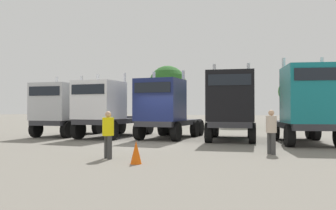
{
  "coord_description": "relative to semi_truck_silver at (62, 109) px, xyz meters",
  "views": [
    {
      "loc": [
        6.73,
        -15.58,
        1.7
      ],
      "look_at": [
        -0.4,
        3.85,
        2.0
      ],
      "focal_mm": 36.82,
      "sensor_mm": 36.0,
      "label": 1
    }
  ],
  "objects": [
    {
      "name": "semi_truck_teal",
      "position": [
        14.69,
        -0.4,
        0.23
      ],
      "size": [
        3.78,
        6.48,
        4.39
      ],
      "rotation": [
        0.0,
        0.0,
        -1.35
      ],
      "color": "#333338",
      "rests_on": "ground"
    },
    {
      "name": "ground",
      "position": [
        7.33,
        -2.93,
        -1.76
      ],
      "size": [
        200.0,
        200.0,
        0.0
      ],
      "primitive_type": "plane",
      "color": "slate"
    },
    {
      "name": "oak_far_centre",
      "position": [
        8.87,
        15.02,
        1.46
      ],
      "size": [
        3.06,
        3.06,
        4.78
      ],
      "color": "#4C3823",
      "rests_on": "ground"
    },
    {
      "name": "semi_truck_white",
      "position": [
        3.34,
        -0.19,
        0.01
      ],
      "size": [
        2.58,
        6.46,
        3.97
      ],
      "rotation": [
        0.0,
        0.0,
        -1.58
      ],
      "color": "#333338",
      "rests_on": "ground"
    },
    {
      "name": "semi_truck_silver",
      "position": [
        0.0,
        0.0,
        0.0
      ],
      "size": [
        2.92,
        6.27,
        3.95
      ],
      "rotation": [
        0.0,
        0.0,
        -1.51
      ],
      "color": "#333338",
      "rests_on": "ground"
    },
    {
      "name": "visitor_in_hivis",
      "position": [
        7.96,
        -7.96,
        -0.81
      ],
      "size": [
        0.56,
        0.56,
        1.65
      ],
      "rotation": [
        0.0,
        0.0,
        4.08
      ],
      "color": "#373737",
      "rests_on": "ground"
    },
    {
      "name": "semi_truck_navy",
      "position": [
        6.97,
        0.23,
        0.02
      ],
      "size": [
        2.66,
        5.91,
        4.03
      ],
      "rotation": [
        0.0,
        0.0,
        -1.59
      ],
      "color": "#333338",
      "rests_on": "ground"
    },
    {
      "name": "oak_far_left",
      "position": [
        0.42,
        18.54,
        2.87
      ],
      "size": [
        4.27,
        4.27,
        6.79
      ],
      "color": "#4C3823",
      "rests_on": "ground"
    },
    {
      "name": "semi_truck_black",
      "position": [
        10.83,
        0.19,
        0.18
      ],
      "size": [
        3.29,
        6.14,
        4.32
      ],
      "rotation": [
        0.0,
        0.0,
        -1.44
      ],
      "color": "#333338",
      "rests_on": "ground"
    },
    {
      "name": "traffic_cone_far",
      "position": [
        9.38,
        -8.69,
        -1.4
      ],
      "size": [
        0.36,
        0.36,
        0.73
      ],
      "primitive_type": "cone",
      "color": "#F2590C",
      "rests_on": "ground"
    },
    {
      "name": "oak_far_right",
      "position": [
        13.95,
        18.22,
        1.78
      ],
      "size": [
        2.83,
        2.83,
        4.98
      ],
      "color": "#4C3823",
      "rests_on": "ground"
    },
    {
      "name": "visitor_with_camera",
      "position": [
        13.23,
        -4.75,
        -0.78
      ],
      "size": [
        0.56,
        0.56,
        1.7
      ],
      "rotation": [
        0.0,
        0.0,
        0.66
      ],
      "color": "#3C3C3C",
      "rests_on": "ground"
    }
  ]
}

